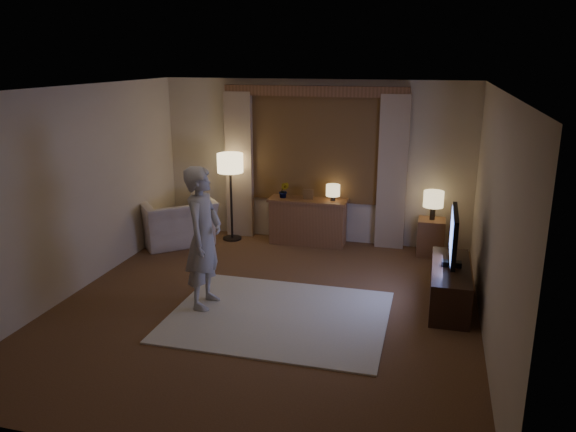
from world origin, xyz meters
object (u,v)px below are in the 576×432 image
(tv_stand, at_px, (450,285))
(person, at_px, (204,238))
(sideboard, at_px, (308,223))
(side_table, at_px, (431,237))
(armchair, at_px, (176,221))

(tv_stand, bearing_deg, person, -164.45)
(sideboard, height_order, person, person)
(side_table, relative_size, person, 0.33)
(sideboard, relative_size, person, 0.70)
(side_table, height_order, tv_stand, side_table)
(sideboard, distance_m, tv_stand, 2.87)
(sideboard, height_order, armchair, armchair)
(sideboard, xyz_separation_m, tv_stand, (2.20, -1.84, -0.10))
(sideboard, xyz_separation_m, person, (-0.67, -2.64, 0.53))
(sideboard, xyz_separation_m, side_table, (1.94, -0.05, -0.07))
(person, bearing_deg, side_table, -45.08)
(armchair, relative_size, side_table, 2.02)
(armchair, height_order, side_table, armchair)
(side_table, bearing_deg, sideboard, 178.52)
(armchair, bearing_deg, tv_stand, 120.94)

